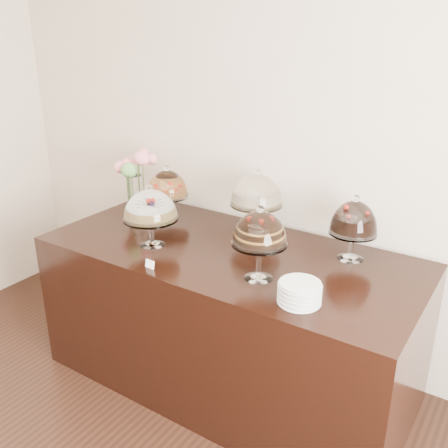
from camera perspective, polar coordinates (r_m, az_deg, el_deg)
The scene contains 10 objects.
wall_back at distance 3.06m, azimuth 10.21°, elevation 9.91°, with size 5.00×0.04×3.00m, color beige.
display_counter at distance 3.10m, azimuth 0.52°, elevation -10.60°, with size 2.20×1.00×0.90m, color black.
cake_stand_sugar_sponge at distance 2.90m, azimuth -8.43°, elevation 1.87°, with size 0.32×0.32×0.37m.
cake_stand_choco_layer at distance 2.48m, azimuth 4.10°, elevation -0.79°, with size 0.28×0.28×0.40m.
cake_stand_cheesecake at distance 3.04m, azimuth 3.75°, elevation 3.63°, with size 0.33×0.33×0.41m.
cake_stand_dark_choco at distance 2.79m, azimuth 14.63°, elevation 0.39°, with size 0.27×0.27×0.37m.
cake_stand_fruit_tart at distance 3.35m, azimuth -6.50°, elevation 4.35°, with size 0.28×0.28×0.36m.
flower_vase at distance 3.57m, azimuth -10.26°, elevation 5.87°, with size 0.27×0.35×0.42m.
plate_stack at distance 2.36m, azimuth 8.63°, elevation -7.79°, with size 0.20×0.20×0.10m.
price_card_left at distance 2.70m, azimuth -8.48°, elevation -4.56°, with size 0.06×0.01×0.04m, color white.
Camera 1 is at (1.17, 0.24, 2.10)m, focal length 40.00 mm.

